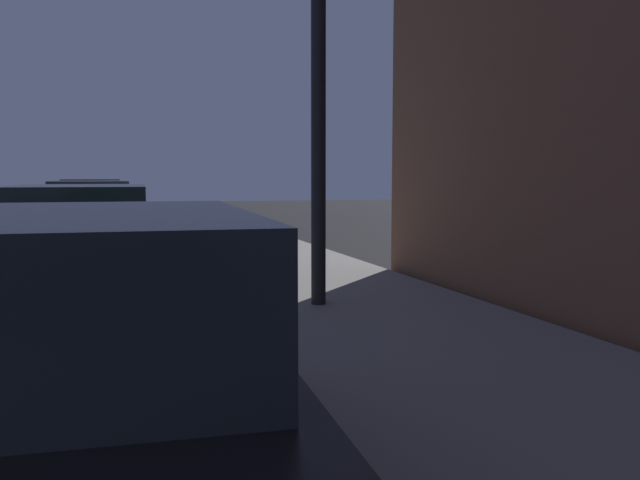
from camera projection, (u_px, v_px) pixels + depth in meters
car_black at (29, 408)px, 2.55m from camera, size 2.28×4.24×1.43m
car_green at (81, 240)px, 8.84m from camera, size 2.27×4.68×1.43m
car_silver at (89, 215)px, 14.80m from camera, size 2.13×4.37×1.43m
car_yellow_cab at (92, 203)px, 20.35m from camera, size 2.15×4.16×1.43m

